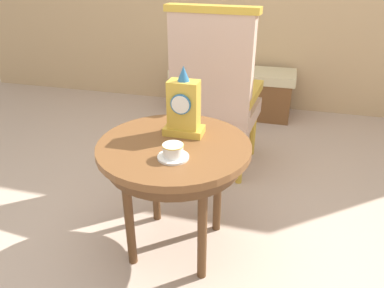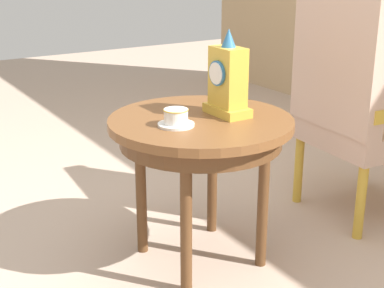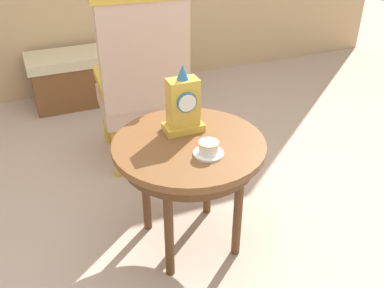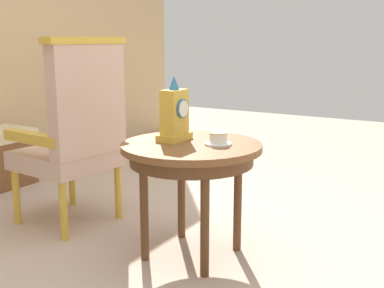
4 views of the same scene
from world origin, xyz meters
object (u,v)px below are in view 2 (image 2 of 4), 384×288
mantel_clock (227,81)px  armchair (355,96)px  teacup_left (176,118)px  side_table (201,136)px

mantel_clock → armchair: bearing=89.3°
mantel_clock → armchair: armchair is taller
teacup_left → armchair: (-0.01, 0.96, -0.05)m
side_table → teacup_left: teacup_left is taller
side_table → armchair: armchair is taller
mantel_clock → side_table: bearing=-96.3°
side_table → armchair: bearing=88.5°
armchair → mantel_clock: bearing=-90.7°
mantel_clock → armchair: (0.01, 0.71, -0.15)m
side_table → armchair: size_ratio=0.63×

